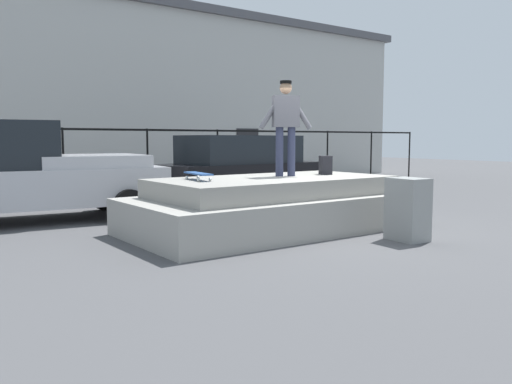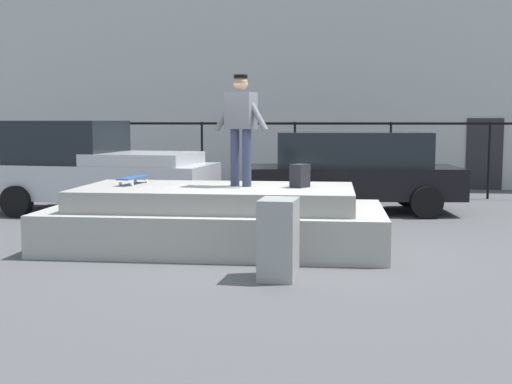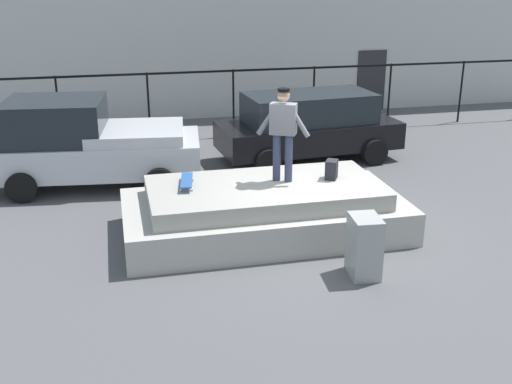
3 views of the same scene
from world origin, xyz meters
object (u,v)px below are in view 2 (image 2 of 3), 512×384
backpack (300,176)px  utility_box (278,239)px  skateboarder (241,122)px  skateboard (134,178)px  car_silver_pickup_near (96,168)px  car_black_hatchback_mid (351,170)px

backpack → utility_box: backpack is taller
skateboarder → skateboard: bearing=176.0°
car_silver_pickup_near → utility_box: 6.99m
car_silver_pickup_near → backpack: bearing=-37.9°
car_silver_pickup_near → utility_box: size_ratio=4.82×
skateboarder → car_black_hatchback_mid: size_ratio=0.37×
skateboard → car_black_hatchback_mid: size_ratio=0.18×
backpack → car_black_hatchback_mid: 4.27m
skateboard → car_silver_pickup_near: size_ratio=0.18×
backpack → car_black_hatchback_mid: bearing=-162.6°
backpack → car_silver_pickup_near: bearing=-98.4°
skateboarder → backpack: 1.23m
skateboard → backpack: backpack is taller
skateboard → car_black_hatchback_mid: bearing=48.2°
skateboard → utility_box: bearing=-42.1°
car_silver_pickup_near → car_black_hatchback_mid: bearing=7.5°
skateboarder → car_silver_pickup_near: 4.98m
backpack → skateboard: bearing=-64.8°
car_silver_pickup_near → car_black_hatchback_mid: 5.39m
backpack → utility_box: size_ratio=0.36×
car_black_hatchback_mid → utility_box: size_ratio=4.67×
car_silver_pickup_near → car_black_hatchback_mid: (5.34, 0.71, -0.05)m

